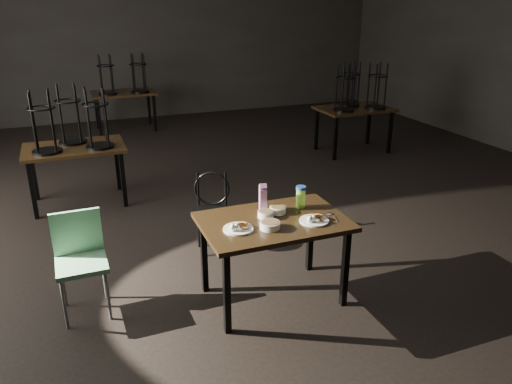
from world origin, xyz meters
name	(u,v)px	position (x,y,z in m)	size (l,w,h in m)	color
room	(258,12)	(-0.06, 0.01, 2.33)	(12.00, 12.04, 3.22)	black
main_table	(273,228)	(-0.52, -1.52, 0.67)	(1.20, 0.80, 0.75)	black
plate_left	(238,227)	(-0.86, -1.59, 0.77)	(0.24, 0.24, 0.08)	white
plate_right	(314,219)	(-0.23, -1.67, 0.77)	(0.24, 0.24, 0.08)	white
bowl_near	(266,214)	(-0.56, -1.44, 0.78)	(0.14, 0.14, 0.05)	white
bowl_far	(278,209)	(-0.43, -1.40, 0.78)	(0.14, 0.14, 0.06)	white
bowl_big	(270,225)	(-0.62, -1.66, 0.78)	(0.16, 0.16, 0.06)	white
juice_carton	(263,198)	(-0.53, -1.29, 0.86)	(0.07, 0.07, 0.24)	#83176C
water_bottle	(301,196)	(-0.20, -1.36, 0.85)	(0.10, 0.10, 0.19)	#98E242
spoon	(331,214)	(-0.03, -1.60, 0.75)	(0.06, 0.20, 0.01)	silver
bentwood_chair	(211,205)	(-0.74, -0.41, 0.48)	(0.43, 0.42, 0.81)	black
school_chair	(80,254)	(-2.06, -1.10, 0.52)	(0.40, 0.40, 0.86)	#6AA57B
bg_table_left	(73,145)	(-1.97, 1.35, 0.78)	(1.20, 0.80, 1.48)	black
bg_table_right	(355,106)	(2.49, 2.08, 0.78)	(1.20, 0.80, 1.48)	black
bg_table_far	(124,92)	(-0.90, 4.96, 0.75)	(1.20, 0.80, 1.48)	black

